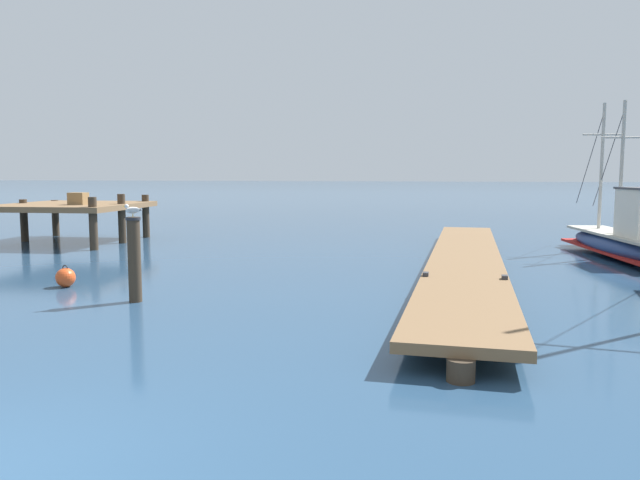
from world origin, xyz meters
The scene contains 6 objects.
floating_dock centered at (4.40, 12.44, 0.36)m, with size 2.02×17.72×0.53m.
fishing_boat_0 centered at (9.17, 16.22, 0.60)m, with size 2.59×7.66×4.94m.
pier_platform centered at (-10.07, 16.34, 1.31)m, with size 5.11×5.35×1.92m.
mooring_piling centered at (-2.18, 7.15, 0.90)m, with size 0.30×0.30×1.73m.
perched_seagull centered at (-2.17, 7.16, 1.88)m, with size 0.34×0.28×0.27m.
mooring_buoy centered at (-4.59, 8.25, 0.22)m, with size 0.44×0.44×0.52m.
Camera 1 is at (4.24, -3.82, 2.60)m, focal length 34.00 mm.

